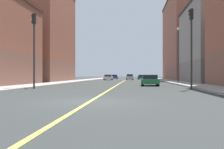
{
  "coord_description": "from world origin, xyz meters",
  "views": [
    {
      "loc": [
        2.0,
        -11.65,
        1.22
      ],
      "look_at": [
        -1.19,
        26.12,
        1.3
      ],
      "focal_mm": 41.25,
      "sensor_mm": 36.0,
      "label": 1
    }
  ],
  "objects_px": {
    "building_right_midblock": "(33,34)",
    "traffic_light_right_near": "(34,41)",
    "building_left_far": "(193,39)",
    "car_silver": "(130,77)",
    "car_green": "(150,80)",
    "car_white": "(108,77)",
    "car_blue": "(115,77)",
    "traffic_light_left_near": "(191,38)",
    "street_lamp_left_near": "(178,50)",
    "car_teal": "(141,77)"
  },
  "relations": [
    {
      "from": "building_right_midblock",
      "to": "car_blue",
      "type": "bearing_deg",
      "value": 69.22
    },
    {
      "from": "traffic_light_right_near",
      "to": "car_blue",
      "type": "xyz_separation_m",
      "value": [
        3.03,
        56.96,
        -3.64
      ]
    },
    {
      "from": "car_teal",
      "to": "car_silver",
      "type": "distance_m",
      "value": 5.55
    },
    {
      "from": "traffic_light_left_near",
      "to": "car_teal",
      "type": "height_order",
      "value": "traffic_light_left_near"
    },
    {
      "from": "building_left_far",
      "to": "traffic_light_right_near",
      "type": "distance_m",
      "value": 48.57
    },
    {
      "from": "car_teal",
      "to": "car_blue",
      "type": "xyz_separation_m",
      "value": [
        -7.94,
        7.47,
        0.02
      ]
    },
    {
      "from": "building_left_far",
      "to": "car_blue",
      "type": "xyz_separation_m",
      "value": [
        -20.37,
        14.79,
        -9.44
      ]
    },
    {
      "from": "building_left_far",
      "to": "car_teal",
      "type": "xyz_separation_m",
      "value": [
        -12.42,
        7.33,
        -9.46
      ]
    },
    {
      "from": "car_silver",
      "to": "car_green",
      "type": "distance_m",
      "value": 37.68
    },
    {
      "from": "car_green",
      "to": "street_lamp_left_near",
      "type": "bearing_deg",
      "value": 52.1
    },
    {
      "from": "car_blue",
      "to": "car_teal",
      "type": "bearing_deg",
      "value": -43.23
    },
    {
      "from": "traffic_light_left_near",
      "to": "car_blue",
      "type": "relative_size",
      "value": 1.54
    },
    {
      "from": "car_silver",
      "to": "car_blue",
      "type": "distance_m",
      "value": 13.0
    },
    {
      "from": "car_white",
      "to": "car_green",
      "type": "bearing_deg",
      "value": -76.19
    },
    {
      "from": "traffic_light_left_near",
      "to": "street_lamp_left_near",
      "type": "distance_m",
      "value": 12.56
    },
    {
      "from": "traffic_light_left_near",
      "to": "car_silver",
      "type": "bearing_deg",
      "value": 97.5
    },
    {
      "from": "traffic_light_left_near",
      "to": "traffic_light_right_near",
      "type": "bearing_deg",
      "value": 180.0
    },
    {
      "from": "street_lamp_left_near",
      "to": "car_blue",
      "type": "distance_m",
      "value": 46.15
    },
    {
      "from": "building_right_midblock",
      "to": "car_silver",
      "type": "height_order",
      "value": "building_right_midblock"
    },
    {
      "from": "car_blue",
      "to": "car_green",
      "type": "bearing_deg",
      "value": -81.15
    },
    {
      "from": "traffic_light_left_near",
      "to": "traffic_light_right_near",
      "type": "height_order",
      "value": "traffic_light_left_near"
    },
    {
      "from": "car_green",
      "to": "traffic_light_left_near",
      "type": "bearing_deg",
      "value": -67.57
    },
    {
      "from": "car_teal",
      "to": "car_blue",
      "type": "relative_size",
      "value": 1.02
    },
    {
      "from": "car_teal",
      "to": "car_blue",
      "type": "bearing_deg",
      "value": 136.77
    },
    {
      "from": "building_right_midblock",
      "to": "traffic_light_left_near",
      "type": "relative_size",
      "value": 2.6
    },
    {
      "from": "building_left_far",
      "to": "car_silver",
      "type": "height_order",
      "value": "building_left_far"
    },
    {
      "from": "car_silver",
      "to": "traffic_light_left_near",
      "type": "bearing_deg",
      "value": -82.5
    },
    {
      "from": "traffic_light_right_near",
      "to": "street_lamp_left_near",
      "type": "distance_m",
      "value": 19.38
    },
    {
      "from": "traffic_light_left_near",
      "to": "car_green",
      "type": "bearing_deg",
      "value": 112.43
    },
    {
      "from": "building_right_midblock",
      "to": "car_blue",
      "type": "distance_m",
      "value": 36.51
    },
    {
      "from": "car_green",
      "to": "car_white",
      "type": "distance_m",
      "value": 33.54
    },
    {
      "from": "street_lamp_left_near",
      "to": "car_teal",
      "type": "relative_size",
      "value": 1.62
    },
    {
      "from": "traffic_light_left_near",
      "to": "traffic_light_right_near",
      "type": "relative_size",
      "value": 1.02
    },
    {
      "from": "street_lamp_left_near",
      "to": "car_green",
      "type": "height_order",
      "value": "street_lamp_left_near"
    },
    {
      "from": "car_silver",
      "to": "car_white",
      "type": "relative_size",
      "value": 0.98
    },
    {
      "from": "building_right_midblock",
      "to": "car_teal",
      "type": "bearing_deg",
      "value": 51.44
    },
    {
      "from": "building_left_far",
      "to": "car_blue",
      "type": "distance_m",
      "value": 26.88
    },
    {
      "from": "car_teal",
      "to": "car_green",
      "type": "xyz_separation_m",
      "value": [
        -0.22,
        -42.17,
        -0.02
      ]
    },
    {
      "from": "building_right_midblock",
      "to": "building_left_far",
      "type": "bearing_deg",
      "value": 29.24
    },
    {
      "from": "building_left_far",
      "to": "car_silver",
      "type": "distance_m",
      "value": 18.35
    },
    {
      "from": "building_left_far",
      "to": "car_teal",
      "type": "distance_m",
      "value": 17.25
    },
    {
      "from": "traffic_light_left_near",
      "to": "car_silver",
      "type": "xyz_separation_m",
      "value": [
        -5.91,
        44.89,
        -3.68
      ]
    },
    {
      "from": "traffic_light_left_near",
      "to": "street_lamp_left_near",
      "type": "xyz_separation_m",
      "value": [
        1.01,
        12.51,
        0.23
      ]
    },
    {
      "from": "car_teal",
      "to": "building_left_far",
      "type": "bearing_deg",
      "value": -30.53
    },
    {
      "from": "traffic_light_right_near",
      "to": "car_white",
      "type": "height_order",
      "value": "traffic_light_right_near"
    },
    {
      "from": "building_right_midblock",
      "to": "traffic_light_left_near",
      "type": "distance_m",
      "value": 33.59
    },
    {
      "from": "building_right_midblock",
      "to": "traffic_light_right_near",
      "type": "bearing_deg",
      "value": -67.98
    },
    {
      "from": "street_lamp_left_near",
      "to": "car_white",
      "type": "xyz_separation_m",
      "value": [
        -12.05,
        27.38,
        -3.96
      ]
    },
    {
      "from": "traffic_light_right_near",
      "to": "car_green",
      "type": "relative_size",
      "value": 1.63
    },
    {
      "from": "car_silver",
      "to": "car_teal",
      "type": "bearing_deg",
      "value": 55.98
    }
  ]
}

